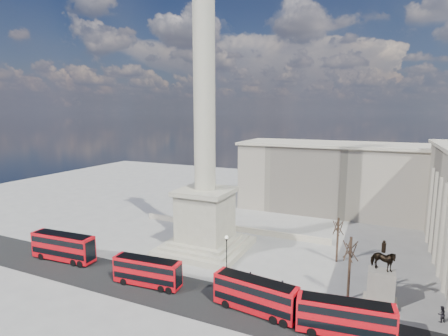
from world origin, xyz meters
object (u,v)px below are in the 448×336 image
red_bus_b (148,271)px  red_bus_c (255,295)px  victorian_lamp (227,251)px  pedestrian_standing (441,314)px  red_bus_a (64,247)px  pedestrian_walking (282,287)px  red_bus_d (345,318)px  nelsons_column (205,177)px  equestrian_statue (381,282)px  pedestrian_crossing (250,277)px

red_bus_b → red_bus_c: red_bus_c is taller
red_bus_c → red_bus_b: bearing=-173.0°
victorian_lamp → pedestrian_standing: 27.50m
red_bus_a → pedestrian_walking: red_bus_a is taller
red_bus_a → red_bus_d: bearing=-5.7°
nelsons_column → red_bus_a: 25.51m
red_bus_a → equestrian_statue: equestrian_statue is taller
red_bus_b → pedestrian_walking: red_bus_b is taller
red_bus_b → red_bus_d: 26.01m
red_bus_c → pedestrian_crossing: size_ratio=6.91×
red_bus_c → pedestrian_standing: red_bus_c is taller
red_bus_b → pedestrian_crossing: bearing=24.1°
red_bus_a → red_bus_b: red_bus_a is taller
red_bus_b → red_bus_c: size_ratio=0.94×
red_bus_a → red_bus_b: bearing=-7.5°
red_bus_c → pedestrian_standing: (20.05, 6.96, -1.24)m
red_bus_d → red_bus_b: bearing=171.8°
pedestrian_walking → red_bus_a: bearing=170.4°
pedestrian_standing → equestrian_statue: bearing=-49.3°
pedestrian_crossing → red_bus_a: bearing=77.6°
red_bus_b → pedestrian_crossing: (12.58, 6.88, -1.31)m
red_bus_b → equestrian_statue: equestrian_statue is taller
nelsons_column → equestrian_statue: size_ratio=6.01×
red_bus_b → pedestrian_crossing: size_ratio=6.47×
equestrian_statue → pedestrian_walking: 12.29m
nelsons_column → victorian_lamp: bearing=-44.7°
red_bus_a → pedestrian_standing: size_ratio=5.81×
nelsons_column → equestrian_statue: bearing=-13.3°
red_bus_b → red_bus_d: size_ratio=0.96×
nelsons_column → pedestrian_walking: nelsons_column is taller
red_bus_b → pedestrian_walking: bearing=13.0°
nelsons_column → red_bus_c: 23.54m
red_bus_b → pedestrian_standing: size_ratio=5.13×
red_bus_a → nelsons_column: bearing=33.0°
red_bus_b → pedestrian_walking: 18.47m
red_bus_a → red_bus_c: size_ratio=1.06×
red_bus_c → red_bus_d: bearing=5.0°
red_bus_d → pedestrian_walking: 10.40m
pedestrian_walking → red_bus_b: bearing=-179.1°
nelsons_column → pedestrian_crossing: nelsons_column is taller
red_bus_c → equestrian_statue: (13.62, 8.42, 0.68)m
victorian_lamp → equestrian_statue: equestrian_statue is taller
red_bus_b → victorian_lamp: size_ratio=1.67×
red_bus_c → pedestrian_standing: bearing=26.3°
red_bus_c → pedestrian_walking: size_ratio=5.77×
red_bus_a → victorian_lamp: bearing=10.9°
nelsons_column → red_bus_b: (-1.19, -15.03, -10.85)m
pedestrian_walking → pedestrian_crossing: pedestrian_walking is taller
pedestrian_standing → pedestrian_crossing: (-23.23, -0.05, -0.20)m
nelsons_column → pedestrian_crossing: bearing=-35.6°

